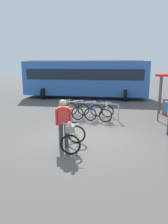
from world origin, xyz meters
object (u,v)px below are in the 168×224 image
(racked_bike_orange, at_px, (68,110))
(featured_bicycle, at_px, (73,136))
(racked_bike_black, at_px, (81,111))
(person_with_featured_bike, at_px, (63,122))
(racked_bike_white, at_px, (107,113))
(bus_distant, at_px, (86,77))
(racked_bike_blue, at_px, (93,112))

(racked_bike_orange, distance_m, featured_bicycle, 4.69)
(racked_bike_black, distance_m, person_with_featured_bike, 4.28)
(racked_bike_white, distance_m, bus_distant, 7.58)
(racked_bike_orange, distance_m, racked_bike_white, 2.10)
(featured_bicycle, height_order, person_with_featured_bike, person_with_featured_bike)
(person_with_featured_bike, bearing_deg, bus_distant, 103.42)
(racked_bike_white, height_order, person_with_featured_bike, person_with_featured_bike)
(racked_bike_orange, xyz_separation_m, racked_bike_black, (0.70, -0.01, 0.00))
(featured_bicycle, bearing_deg, racked_bike_black, 105.24)
(racked_bike_black, distance_m, bus_distant, 7.08)
(racked_bike_orange, bearing_deg, featured_bicycle, -66.50)
(racked_bike_orange, distance_m, bus_distant, 6.93)
(bus_distant, bearing_deg, featured_bicycle, -74.89)
(featured_bicycle, bearing_deg, racked_bike_orange, 113.50)
(racked_bike_orange, height_order, person_with_featured_bike, person_with_featured_bike)
(racked_bike_blue, relative_size, featured_bicycle, 0.91)
(racked_bike_white, bearing_deg, person_with_featured_bike, -98.26)
(racked_bike_orange, xyz_separation_m, bus_distant, (-1.10, 6.71, 1.37))
(racked_bike_blue, distance_m, person_with_featured_bike, 4.20)
(person_with_featured_bike, bearing_deg, racked_bike_blue, 91.33)
(racked_bike_black, xyz_separation_m, racked_bike_blue, (0.70, -0.01, 0.00))
(racked_bike_white, bearing_deg, racked_bike_black, 179.41)
(racked_bike_orange, height_order, bus_distant, bus_distant)
(racked_bike_black, height_order, racked_bike_white, same)
(racked_bike_orange, xyz_separation_m, featured_bicycle, (1.87, -4.30, 0.12))
(racked_bike_orange, xyz_separation_m, person_with_featured_bike, (1.50, -4.18, 0.54))
(racked_bike_blue, distance_m, featured_bicycle, 4.31)
(person_with_featured_bike, bearing_deg, racked_bike_orange, 109.70)
(racked_bike_white, xyz_separation_m, bus_distant, (-3.20, 6.73, 1.37))
(racked_bike_black, xyz_separation_m, person_with_featured_bike, (0.80, -4.17, 0.54))
(racked_bike_orange, bearing_deg, person_with_featured_bike, -70.30)
(racked_bike_black, relative_size, racked_bike_white, 0.97)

